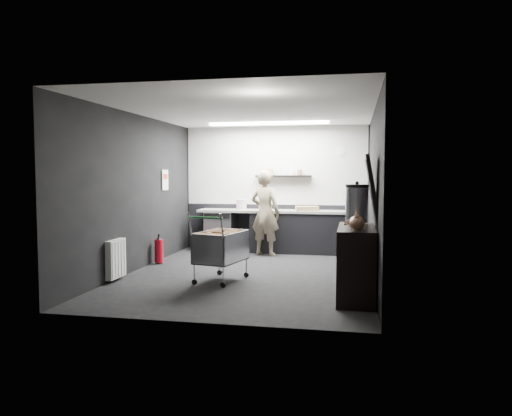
# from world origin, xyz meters

# --- Properties ---
(floor) EXTENTS (5.50, 5.50, 0.00)m
(floor) POSITION_xyz_m (0.00, 0.00, 0.00)
(floor) COLOR black
(floor) RESTS_ON ground
(ceiling) EXTENTS (5.50, 5.50, 0.00)m
(ceiling) POSITION_xyz_m (0.00, 0.00, 2.70)
(ceiling) COLOR white
(ceiling) RESTS_ON wall_back
(wall_back) EXTENTS (5.50, 0.00, 5.50)m
(wall_back) POSITION_xyz_m (0.00, 2.75, 1.35)
(wall_back) COLOR black
(wall_back) RESTS_ON floor
(wall_front) EXTENTS (5.50, 0.00, 5.50)m
(wall_front) POSITION_xyz_m (0.00, -2.75, 1.35)
(wall_front) COLOR black
(wall_front) RESTS_ON floor
(wall_left) EXTENTS (0.00, 5.50, 5.50)m
(wall_left) POSITION_xyz_m (-2.00, 0.00, 1.35)
(wall_left) COLOR black
(wall_left) RESTS_ON floor
(wall_right) EXTENTS (0.00, 5.50, 5.50)m
(wall_right) POSITION_xyz_m (2.00, 0.00, 1.35)
(wall_right) COLOR black
(wall_right) RESTS_ON floor
(kitchen_wall_panel) EXTENTS (3.95, 0.02, 1.70)m
(kitchen_wall_panel) POSITION_xyz_m (0.00, 2.73, 1.85)
(kitchen_wall_panel) COLOR silver
(kitchen_wall_panel) RESTS_ON wall_back
(dado_panel) EXTENTS (3.95, 0.02, 1.00)m
(dado_panel) POSITION_xyz_m (0.00, 2.73, 0.50)
(dado_panel) COLOR black
(dado_panel) RESTS_ON wall_back
(floating_shelf) EXTENTS (1.20, 0.22, 0.04)m
(floating_shelf) POSITION_xyz_m (0.20, 2.62, 1.62)
(floating_shelf) COLOR black
(floating_shelf) RESTS_ON wall_back
(wall_clock) EXTENTS (0.20, 0.03, 0.20)m
(wall_clock) POSITION_xyz_m (1.40, 2.72, 2.15)
(wall_clock) COLOR white
(wall_clock) RESTS_ON wall_back
(poster) EXTENTS (0.02, 0.30, 0.40)m
(poster) POSITION_xyz_m (-1.98, 1.30, 1.55)
(poster) COLOR white
(poster) RESTS_ON wall_left
(poster_red_band) EXTENTS (0.02, 0.22, 0.10)m
(poster_red_band) POSITION_xyz_m (-1.98, 1.30, 1.62)
(poster_red_band) COLOR red
(poster_red_band) RESTS_ON poster
(radiator) EXTENTS (0.10, 0.50, 0.60)m
(radiator) POSITION_xyz_m (-1.94, -0.90, 0.35)
(radiator) COLOR white
(radiator) RESTS_ON wall_left
(ceiling_strip) EXTENTS (2.40, 0.20, 0.04)m
(ceiling_strip) POSITION_xyz_m (0.00, 1.85, 2.67)
(ceiling_strip) COLOR white
(ceiling_strip) RESTS_ON ceiling
(prep_counter) EXTENTS (3.20, 0.61, 0.90)m
(prep_counter) POSITION_xyz_m (0.14, 2.42, 0.46)
(prep_counter) COLOR black
(prep_counter) RESTS_ON floor
(person) EXTENTS (0.74, 0.60, 1.75)m
(person) POSITION_xyz_m (-0.08, 1.97, 0.88)
(person) COLOR #BDB496
(person) RESTS_ON floor
(shopping_cart) EXTENTS (0.77, 1.07, 1.05)m
(shopping_cart) POSITION_xyz_m (-0.33, -0.59, 0.50)
(shopping_cart) COLOR silver
(shopping_cart) RESTS_ON floor
(sideboard) EXTENTS (0.55, 1.29, 1.93)m
(sideboard) POSITION_xyz_m (1.75, -1.24, 0.61)
(sideboard) COLOR black
(sideboard) RESTS_ON floor
(fire_extinguisher) EXTENTS (0.16, 0.16, 0.53)m
(fire_extinguisher) POSITION_xyz_m (-1.85, 0.63, 0.26)
(fire_extinguisher) COLOR #B40C1B
(fire_extinguisher) RESTS_ON floor
(cardboard_box) EXTENTS (0.52, 0.44, 0.09)m
(cardboard_box) POSITION_xyz_m (0.73, 2.37, 0.95)
(cardboard_box) COLOR #998251
(cardboard_box) RESTS_ON prep_counter
(pink_tub) EXTENTS (0.22, 0.22, 0.22)m
(pink_tub) POSITION_xyz_m (-0.68, 2.42, 1.01)
(pink_tub) COLOR silver
(pink_tub) RESTS_ON prep_counter
(white_container) EXTENTS (0.22, 0.19, 0.17)m
(white_container) POSITION_xyz_m (-0.19, 2.37, 0.99)
(white_container) COLOR white
(white_container) RESTS_ON prep_counter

